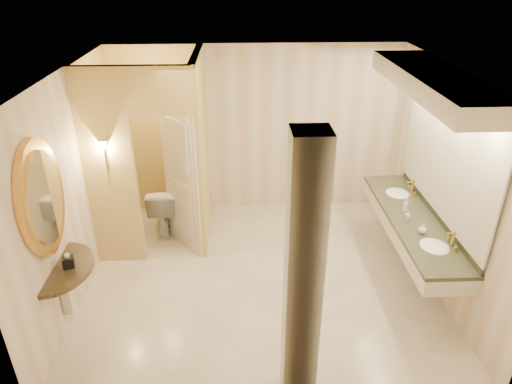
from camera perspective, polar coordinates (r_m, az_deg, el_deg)
The scene contains 16 objects.
floor at distance 6.21m, azimuth 0.59°, elevation -10.56°, with size 4.50×4.50×0.00m, color white.
ceiling at distance 5.03m, azimuth 0.73°, elevation 14.56°, with size 4.50×4.50×0.00m, color white.
wall_back at distance 7.33m, azimuth -0.15°, elevation 7.65°, with size 4.50×0.02×2.70m, color beige.
wall_front at distance 3.81m, azimuth 2.23°, elevation -12.86°, with size 4.50×0.02×2.70m, color beige.
wall_left at distance 5.83m, azimuth -22.02°, elevation 0.21°, with size 0.02×4.00×2.70m, color beige.
wall_right at distance 6.03m, azimuth 22.53°, elevation 1.01°, with size 0.02×4.00×2.70m, color beige.
toilet_closet at distance 6.40m, azimuth -10.02°, elevation 4.59°, with size 1.50×1.55×2.70m.
wall_sconce at distance 5.96m, azimuth -18.47°, elevation 5.43°, with size 0.14×0.14×0.42m.
vanity at distance 5.82m, azimuth 20.54°, elevation 3.49°, with size 0.75×2.64×2.09m.
console_shelf at distance 5.11m, azimuth -24.49°, elevation -4.30°, with size 0.95×0.95×1.92m.
pillar at distance 3.99m, azimuth 5.91°, elevation -10.86°, with size 0.31×0.31×2.70m, color beige.
tissue_box at distance 5.28m, azimuth -22.40°, elevation -8.08°, with size 0.12×0.12×0.12m, color black.
toilet at distance 7.14m, azimuth -11.41°, elevation -1.99°, with size 0.43×0.75×0.77m, color white.
soap_bottle_a at distance 6.02m, azimuth 18.39°, elevation -2.77°, with size 0.05×0.05×0.12m, color beige.
soap_bottle_b at distance 5.78m, azimuth 20.12°, elevation -4.34°, with size 0.10×0.10×0.12m, color silver.
soap_bottle_c at distance 6.17m, azimuth 18.18°, elevation -1.60°, with size 0.07×0.07×0.19m, color #C6B28C.
Camera 1 is at (-0.26, -4.91, 3.80)m, focal length 32.00 mm.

